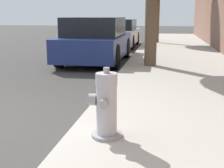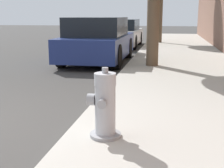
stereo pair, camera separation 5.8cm
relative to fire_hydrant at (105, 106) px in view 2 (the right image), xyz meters
name	(u,v)px [view 2 (the right image)]	position (x,y,z in m)	size (l,w,h in m)	color
sidewalk_slab	(200,143)	(1.06, 0.15, -0.42)	(3.06, 40.00, 0.14)	#B7B2A8
fire_hydrant	(105,106)	(0.00, 0.00, 0.00)	(0.37, 0.37, 0.79)	#97979C
parked_car_near	(98,41)	(-1.54, 6.36, 0.19)	(1.81, 3.90, 1.41)	navy
parked_car_mid	(119,33)	(-1.67, 11.47, 0.13)	(1.88, 4.07, 1.28)	silver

